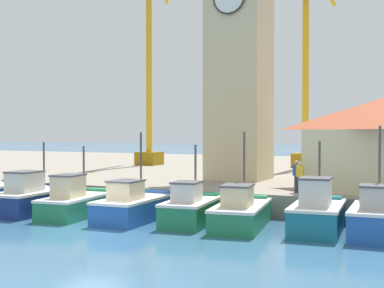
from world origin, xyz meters
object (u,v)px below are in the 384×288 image
fishing_boat_right_outer (317,214)px  fishing_boat_far_right (378,219)px  fishing_boat_mid_left (77,202)px  fishing_boat_center (134,206)px  clock_tower (239,47)px  port_crane_far (150,83)px  fishing_boat_left_inner (35,198)px  dock_worker_near_tower (296,176)px  dock_worker_along_quay (300,177)px  fishing_boat_right_inner (241,212)px  fishing_boat_mid_right (192,209)px  port_crane_near (306,89)px

fishing_boat_right_outer → fishing_boat_far_right: fishing_boat_far_right is taller
fishing_boat_mid_left → fishing_boat_center: (3.25, 0.11, -0.01)m
clock_tower → port_crane_far: port_crane_far is taller
fishing_boat_left_inner → port_crane_far: size_ratio=0.28×
fishing_boat_far_right → fishing_boat_right_outer: bearing=178.9°
fishing_boat_right_outer → clock_tower: bearing=125.5°
clock_tower → dock_worker_near_tower: clock_tower is taller
dock_worker_near_tower → dock_worker_along_quay: (0.31, -0.55, 0.00)m
port_crane_far → clock_tower: bearing=-39.8°
fishing_boat_mid_left → fishing_boat_center: bearing=1.9°
fishing_boat_left_inner → port_crane_far: 23.25m
fishing_boat_center → fishing_boat_right_inner: fishing_boat_right_inner is taller
fishing_boat_left_inner → dock_worker_along_quay: size_ratio=3.32×
fishing_boat_mid_left → fishing_boat_mid_right: (6.07, 0.42, -0.00)m
fishing_boat_right_outer → dock_worker_along_quay: size_ratio=2.76×
fishing_boat_right_inner → clock_tower: (-3.86, 10.25, 8.92)m
fishing_boat_left_inner → fishing_boat_right_outer: size_ratio=1.20×
fishing_boat_mid_left → dock_worker_along_quay: bearing=23.5°
dock_worker_near_tower → fishing_boat_center: bearing=-143.4°
dock_worker_near_tower → dock_worker_along_quay: 0.63m
port_crane_near → dock_worker_near_tower: bearing=-78.1°
fishing_boat_mid_right → port_crane_far: port_crane_far is taller
fishing_boat_center → dock_worker_near_tower: (6.48, 4.81, 1.29)m
dock_worker_along_quay → fishing_boat_far_right: bearing=-41.7°
dock_worker_near_tower → dock_worker_along_quay: same height
clock_tower → dock_worker_near_tower: 10.93m
fishing_boat_left_inner → fishing_boat_right_inner: size_ratio=1.04×
fishing_boat_mid_left → port_crane_near: bearing=76.7°
fishing_boat_left_inner → fishing_boat_mid_right: bearing=2.2°
clock_tower → dock_worker_near_tower: bearing=-48.5°
port_crane_near → port_crane_far: bearing=-168.4°
port_crane_far → dock_worker_along_quay: size_ratio=11.97×
dock_worker_near_tower → dock_worker_along_quay: bearing=-60.5°
fishing_boat_center → fishing_boat_right_outer: (8.39, 0.74, 0.09)m
dock_worker_along_quay → port_crane_near: bearing=102.4°
fishing_boat_mid_right → fishing_boat_right_inner: (2.32, 0.13, -0.03)m
fishing_boat_mid_left → fishing_boat_left_inner: bearing=178.0°
fishing_boat_far_right → clock_tower: 16.39m
port_crane_near → port_crane_far: size_ratio=0.95×
fishing_boat_center → dock_worker_near_tower: size_ratio=3.06×
dock_worker_near_tower → fishing_boat_right_inner: bearing=-107.1°
fishing_boat_center → port_crane_far: size_ratio=0.26×
clock_tower → port_crane_near: port_crane_near is taller
fishing_boat_center → fishing_boat_mid_left: bearing=-178.1°
port_crane_near → port_crane_far: (-13.74, -2.82, 0.80)m
fishing_boat_mid_right → fishing_boat_center: bearing=-173.6°
port_crane_near → fishing_boat_right_inner: bearing=-83.5°
fishing_boat_far_right → dock_worker_along_quay: fishing_boat_far_right is taller
fishing_boat_left_inner → fishing_boat_far_right: bearing=2.4°
port_crane_near → fishing_boat_far_right: bearing=-70.3°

